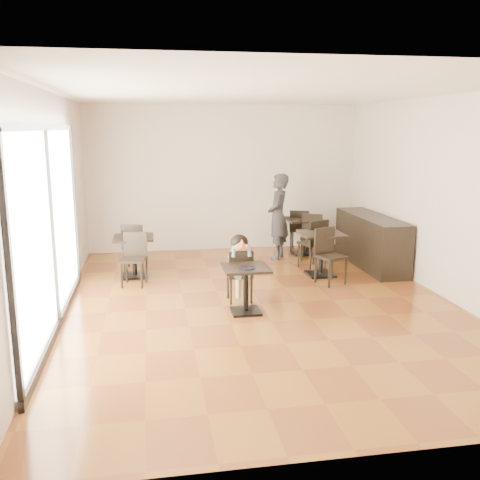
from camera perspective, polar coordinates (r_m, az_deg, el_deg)
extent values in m
cube|color=brown|center=(8.39, 2.20, -6.86)|extent=(6.00, 8.00, 0.01)
cube|color=white|center=(7.96, 2.39, 15.51)|extent=(6.00, 8.00, 0.01)
cube|color=beige|center=(11.94, -1.71, 6.61)|extent=(6.00, 0.01, 3.20)
cube|color=beige|center=(4.26, 13.48, -3.32)|extent=(6.00, 0.01, 3.20)
cube|color=beige|center=(7.97, -19.37, 3.31)|extent=(0.01, 8.00, 3.20)
cube|color=beige|center=(9.13, 21.10, 4.19)|extent=(0.01, 8.00, 3.20)
cube|color=white|center=(7.51, -19.66, 1.25)|extent=(0.04, 4.50, 2.60)
cylinder|color=black|center=(7.72, 0.75, -3.00)|extent=(0.24, 0.24, 0.01)
imported|color=#323136|center=(11.15, 4.08, 2.53)|extent=(0.64, 0.76, 1.78)
cube|color=black|center=(10.90, 13.77, -0.09)|extent=(0.60, 2.40, 1.00)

